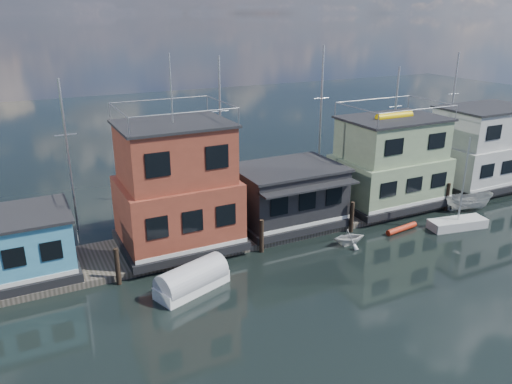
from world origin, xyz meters
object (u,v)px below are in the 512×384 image
houseboat_dark (288,195)px  dinghy_white (349,237)px  houseboat_red (177,189)px  motorboat (469,202)px  tarp_runabout (192,280)px  houseboat_white (482,148)px  houseboat_blue (13,246)px  day_sailer (457,223)px  houseboat_green (390,163)px  red_kayak (402,229)px

houseboat_dark → dinghy_white: houseboat_dark is taller
houseboat_red → motorboat: size_ratio=3.20×
houseboat_red → tarp_runabout: houseboat_red is taller
tarp_runabout → motorboat: (23.04, 1.70, 0.08)m
houseboat_dark → houseboat_red: bearing=179.9°
tarp_runabout → motorboat: bearing=-15.6°
motorboat → houseboat_white: bearing=-32.5°
houseboat_blue → motorboat: size_ratio=1.73×
dinghy_white → day_sailer: bearing=-86.9°
houseboat_dark → motorboat: houseboat_dark is taller
houseboat_green → red_kayak: houseboat_green is taller
houseboat_blue → tarp_runabout: bearing=-31.8°
houseboat_blue → houseboat_dark: 17.50m
houseboat_dark → day_sailer: bearing=-27.8°
houseboat_white → tarp_runabout: size_ratio=1.88×
houseboat_white → houseboat_blue: bearing=-180.0°
dinghy_white → motorboat: size_ratio=0.59×
tarp_runabout → day_sailer: size_ratio=0.68×
houseboat_blue → day_sailer: bearing=-11.3°
houseboat_dark → houseboat_white: 19.03m
motorboat → houseboat_blue: bearing=105.6°
houseboat_blue → houseboat_red: houseboat_red is taller
tarp_runabout → dinghy_white: bearing=-15.8°
houseboat_dark → houseboat_green: 9.07m
houseboat_green → motorboat: (5.00, -3.56, -2.83)m
houseboat_white → day_sailer: bearing=-146.1°
houseboat_dark → day_sailer: day_sailer is taller
houseboat_green → day_sailer: size_ratio=1.28×
houseboat_blue → tarp_runabout: 10.09m
houseboat_red → day_sailer: 19.82m
houseboat_dark → houseboat_green: houseboat_green is taller
houseboat_dark → red_kayak: 8.27m
houseboat_blue → tarp_runabout: size_ratio=1.43×
houseboat_red → red_kayak: (14.70, -4.34, -3.90)m
houseboat_blue → houseboat_dark: houseboat_dark is taller
houseboat_blue → houseboat_green: (26.50, 0.00, 1.34)m
red_kayak → houseboat_red: bearing=155.6°
red_kayak → houseboat_dark: bearing=139.2°
dinghy_white → houseboat_dark: bearing=35.6°
houseboat_blue → day_sailer: day_sailer is taller
day_sailer → red_kayak: 4.15m
tarp_runabout → day_sailer: (19.67, -0.37, -0.23)m
red_kayak → dinghy_white: bearing=173.7°
tarp_runabout → motorboat: tarp_runabout is taller
houseboat_blue → houseboat_dark: (17.50, -0.02, 0.21)m
houseboat_white → dinghy_white: bearing=-165.2°
houseboat_green → tarp_runabout: bearing=-163.8°
houseboat_red → houseboat_green: 17.01m
houseboat_white → houseboat_dark: bearing=-179.9°
tarp_runabout → houseboat_red: bearing=59.1°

